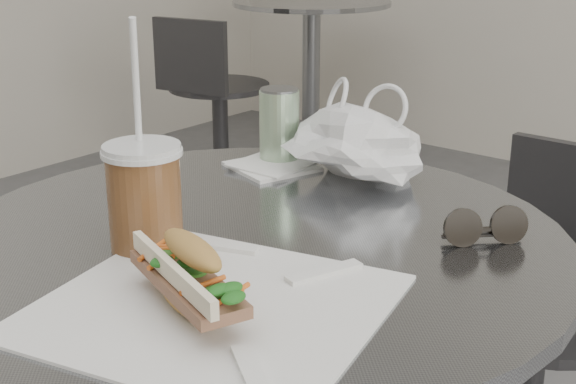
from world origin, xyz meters
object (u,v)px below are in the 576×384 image
Objects in this scene: bg_table at (311,63)px; drink_can at (279,126)px; bg_chair at (214,121)px; banh_mi at (189,276)px; iced_coffee at (144,195)px; sunglasses at (485,229)px; chair_far at (537,362)px.

drink_can is (1.43, -1.95, 0.33)m from bg_table.
drink_can reaches higher than bg_chair.
banh_mi is at bearing -56.73° from bg_chair.
iced_coffee reaches higher than drink_can.
sunglasses is at bearing 40.98° from iced_coffee.
drink_can is at bearing 53.63° from chair_far.
bg_table is at bearing 82.99° from sunglasses.
bg_table is 8.28× the size of sunglasses.
chair_far is at bearing 74.69° from iced_coffee.
bg_table is 3.25× the size of banh_mi.
bg_table reaches higher than chair_far.
sunglasses is at bearing 101.74° from chair_far.
banh_mi is (1.68, -2.38, 0.31)m from bg_table.
sunglasses is (1.78, -1.37, 0.42)m from bg_chair.
iced_coffee is at bearing -56.45° from bg_table.
iced_coffee is at bearing 75.64° from chair_far.
iced_coffee is (1.48, -1.62, 0.47)m from bg_chair.
chair_far is 0.69m from drink_can.
chair_far is 2.65× the size of iced_coffee.
iced_coffee is (-0.20, -0.74, 0.49)m from chair_far.
bg_chair is 8.33× the size of sunglasses.
banh_mi reaches higher than bg_table.
bg_table is 0.70m from bg_chair.
chair_far is 0.95m from banh_mi.
chair_far is (1.73, -1.56, -0.15)m from bg_table.
iced_coffee reaches higher than sunglasses.
bg_chair is at bearing -26.62° from chair_far.
banh_mi is 0.37m from sunglasses.
bg_chair is at bearing 137.50° from drink_can.
drink_can is at bearing -53.04° from bg_chair.
sunglasses is at bearing -48.08° from bg_chair.
bg_table is 2.79m from iced_coffee.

